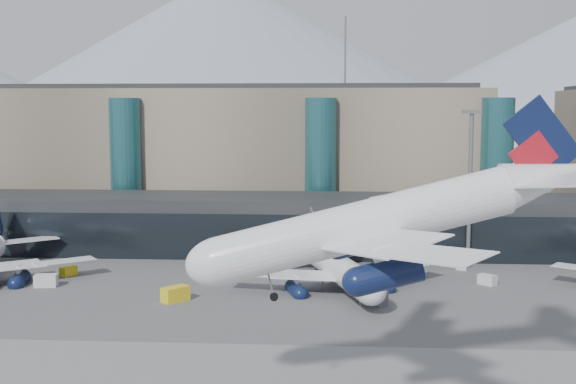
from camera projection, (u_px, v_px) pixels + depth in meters
The scene contains 14 objects.
ground at pixel (258, 361), 74.17m from camera, with size 900.00×900.00×0.00m, color #515154.
concourse at pixel (291, 224), 130.84m from camera, with size 170.00×27.00×10.00m.
terminal_main at pixel (189, 155), 163.20m from camera, with size 130.00×30.00×31.00m.
teal_towers at pixel (223, 167), 146.89m from camera, with size 116.40×19.40×46.00m.
mountain_ridge at pixel (348, 77), 444.72m from camera, with size 910.00×400.00×110.00m.
lightmast_mid at pixel (470, 179), 118.25m from camera, with size 3.00×1.20×25.60m.
hero_jet at pixel (402, 206), 58.93m from camera, with size 35.02×35.29×11.42m.
jet_parked_mid at pixel (333, 257), 105.28m from camera, with size 33.18×34.88×11.20m.
veh_a at pixel (46, 281), 105.07m from camera, with size 3.18×1.79×1.79m, color silver.
veh_b at pixel (68, 271), 112.08m from camera, with size 2.43×1.50×1.40m, color yellow.
veh_c at pixel (374, 297), 95.35m from camera, with size 3.48×1.83×1.93m, color #515156.
veh_d at pixel (463, 263), 116.94m from camera, with size 3.08×1.65×1.76m, color silver.
veh_g at pixel (487, 280), 106.21m from camera, with size 2.56×1.50×1.50m, color silver.
veh_h at pixel (175, 294), 97.00m from camera, with size 3.62×1.90×2.00m, color yellow.
Camera 1 is at (7.54, -71.37, 25.73)m, focal length 45.00 mm.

